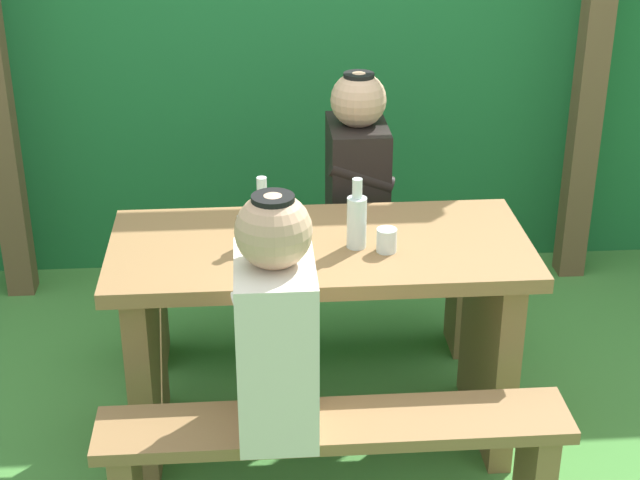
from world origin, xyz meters
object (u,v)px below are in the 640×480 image
Objects in this scene: bench_near at (334,457)px; person_black_coat at (357,171)px; person_white_shirt at (276,323)px; bottle_left at (262,216)px; bottle_right at (357,220)px; bench_far at (309,280)px; cell_phone at (248,224)px; drinking_glass at (387,240)px; picnic_table at (320,309)px.

person_black_coat is at bearing 80.72° from bench_near.
person_white_shirt is at bearing -107.24° from person_black_coat.
bottle_left is 0.31m from bottle_right.
person_white_shirt is at bearing -98.31° from bench_far.
bottle_right reaches higher than bench_far.
bench_near and bench_far have the same top height.
cell_phone reaches higher than bench_near.
person_white_shirt is at bearing -87.77° from cell_phone.
bench_near is 6.15× the size of bottle_left.
bench_far is (0.00, 1.15, 0.00)m from bench_near.
person_white_shirt is at bearing -127.75° from drinking_glass.
person_white_shirt is (-0.17, -0.57, 0.28)m from picnic_table.
person_white_shirt is 3.01× the size of bottle_right.
drinking_glass is (0.21, -0.08, 0.29)m from picnic_table.
bottle_right is at bearing 77.63° from bench_near.
drinking_glass is at bearing -21.32° from picnic_table.
person_black_coat reaches higher than cell_phone.
picnic_table is 0.37m from drinking_glass.
person_black_coat is at bearing 72.76° from person_white_shirt.
bottle_left is at bearing 92.06° from person_white_shirt.
person_white_shirt is 0.60m from bottle_left.
bottle_right reaches higher than bench_near.
person_white_shirt reaches higher than bench_far.
drinking_glass is (0.21, -0.65, 0.48)m from bench_far.
person_black_coat reaches higher than bench_near.
person_black_coat is at bearing 83.46° from bottle_right.
cell_phone is at bearing 151.32° from bottle_right.
bench_near is at bearing -113.22° from drinking_glass.
bench_near is 1.25m from person_black_coat.
person_white_shirt is at bearing -87.94° from bottle_left.
picnic_table is 1.00× the size of bench_near.
cell_phone is at bearing 110.81° from bottle_left.
bench_near is (0.00, -0.57, -0.19)m from picnic_table.
person_white_shirt is at bearing -118.21° from bottle_right.
bottle_left is at bearing -108.90° from bench_far.
person_white_shirt reaches higher than picnic_table.
bottle_right is at bearing -19.47° from picnic_table.
bench_near is at bearing -1.14° from person_white_shirt.
bench_near is 0.88m from cell_phone.
bottle_right is at bearing 61.79° from person_white_shirt.
picnic_table is 10.00× the size of cell_phone.
picnic_table is at bearing -90.00° from bench_far.
bottle_left is at bearing -72.53° from cell_phone.
cell_phone is (-0.42, -0.42, -0.02)m from person_black_coat.
picnic_table reaches higher than bench_near.
bench_near is 0.50m from person_white_shirt.
picnic_table is at bearing 73.68° from person_white_shirt.
cell_phone is (-0.05, 0.13, -0.09)m from bottle_left.
cell_phone is (-0.07, 0.72, -0.02)m from person_white_shirt.
person_white_shirt is 0.73m from cell_phone.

